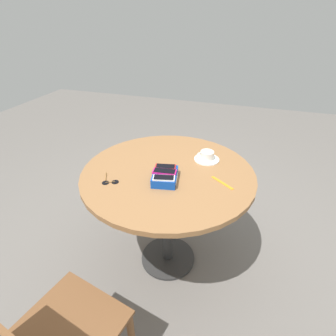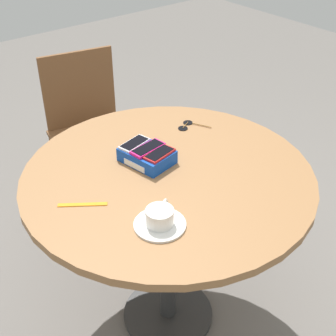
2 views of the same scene
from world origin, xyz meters
TOP-DOWN VIEW (x-y plane):
  - ground_plane at (0.00, 0.00)m, footprint 8.00×8.00m
  - round_table at (0.00, 0.00)m, footprint 1.06×1.06m
  - phone_box at (-0.10, -0.02)m, footprint 0.21×0.17m
  - phone_white at (-0.16, -0.03)m, footprint 0.08×0.13m
  - phone_magenta at (-0.10, -0.01)m, footprint 0.07×0.14m
  - phone_red at (-0.05, -0.00)m, footprint 0.08×0.13m
  - saucer at (0.21, -0.20)m, footprint 0.16×0.16m
  - coffee_cup at (0.21, -0.20)m, footprint 0.09×0.11m
  - lanyard_strap at (-0.03, -0.33)m, footprint 0.11×0.14m
  - sunglasses at (-0.22, 0.28)m, footprint 0.12×0.12m

SIDE VIEW (x-z plane):
  - ground_plane at x=0.00m, z-range 0.00..0.00m
  - round_table at x=0.00m, z-range 0.28..1.07m
  - lanyard_strap at x=-0.03m, z-range 0.79..0.79m
  - sunglasses at x=-0.22m, z-range 0.79..0.79m
  - saucer at x=0.21m, z-range 0.79..0.79m
  - phone_box at x=-0.10m, z-range 0.79..0.84m
  - coffee_cup at x=0.21m, z-range 0.79..0.85m
  - phone_white at x=-0.16m, z-range 0.84..0.85m
  - phone_red at x=-0.05m, z-range 0.84..0.85m
  - phone_magenta at x=-0.10m, z-range 0.84..0.85m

